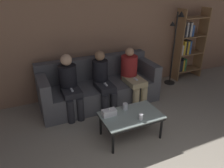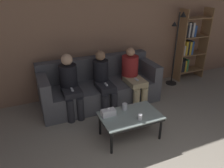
{
  "view_description": "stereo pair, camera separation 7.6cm",
  "coord_description": "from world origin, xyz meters",
  "px_view_note": "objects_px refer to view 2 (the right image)",
  "views": [
    {
      "loc": [
        -1.41,
        -0.47,
        2.32
      ],
      "look_at": [
        0.0,
        2.67,
        0.69
      ],
      "focal_mm": 35.0,
      "sensor_mm": 36.0,
      "label": 1
    },
    {
      "loc": [
        -1.34,
        -0.5,
        2.32
      ],
      "look_at": [
        0.0,
        2.67,
        0.69
      ],
      "focal_mm": 35.0,
      "sensor_mm": 36.0,
      "label": 2
    }
  ],
  "objects_px": {
    "cup_near_right": "(125,107)",
    "seated_person_mid_right": "(132,74)",
    "standing_lamp": "(177,42)",
    "coffee_table": "(130,117)",
    "seated_person_left_end": "(70,83)",
    "couch": "(99,87)",
    "cup_near_left": "(140,117)",
    "tissue_box": "(108,113)",
    "bookshelf": "(189,46)",
    "seated_person_mid_left": "(103,79)"
  },
  "relations": [
    {
      "from": "coffee_table",
      "to": "seated_person_left_end",
      "type": "xyz_separation_m",
      "value": [
        -0.69,
        1.09,
        0.25
      ]
    },
    {
      "from": "coffee_table",
      "to": "cup_near_right",
      "type": "relative_size",
      "value": 8.93
    },
    {
      "from": "tissue_box",
      "to": "coffee_table",
      "type": "bearing_deg",
      "value": -20.32
    },
    {
      "from": "cup_near_left",
      "to": "cup_near_right",
      "type": "distance_m",
      "value": 0.36
    },
    {
      "from": "standing_lamp",
      "to": "seated_person_mid_right",
      "type": "xyz_separation_m",
      "value": [
        -1.32,
        -0.37,
        -0.45
      ]
    },
    {
      "from": "tissue_box",
      "to": "seated_person_mid_right",
      "type": "height_order",
      "value": "seated_person_mid_right"
    },
    {
      "from": "coffee_table",
      "to": "cup_near_left",
      "type": "height_order",
      "value": "cup_near_left"
    },
    {
      "from": "cup_near_right",
      "to": "seated_person_mid_right",
      "type": "height_order",
      "value": "seated_person_mid_right"
    },
    {
      "from": "cup_near_left",
      "to": "standing_lamp",
      "type": "height_order",
      "value": "standing_lamp"
    },
    {
      "from": "couch",
      "to": "seated_person_left_end",
      "type": "bearing_deg",
      "value": -162.19
    },
    {
      "from": "standing_lamp",
      "to": "cup_near_left",
      "type": "bearing_deg",
      "value": -138.79
    },
    {
      "from": "couch",
      "to": "seated_person_mid_right",
      "type": "distance_m",
      "value": 0.73
    },
    {
      "from": "tissue_box",
      "to": "seated_person_mid_right",
      "type": "distance_m",
      "value": 1.32
    },
    {
      "from": "cup_near_left",
      "to": "standing_lamp",
      "type": "bearing_deg",
      "value": 41.21
    },
    {
      "from": "couch",
      "to": "standing_lamp",
      "type": "height_order",
      "value": "standing_lamp"
    },
    {
      "from": "seated_person_mid_right",
      "to": "bookshelf",
      "type": "bearing_deg",
      "value": 15.7
    },
    {
      "from": "cup_near_right",
      "to": "standing_lamp",
      "type": "height_order",
      "value": "standing_lamp"
    },
    {
      "from": "seated_person_left_end",
      "to": "coffee_table",
      "type": "bearing_deg",
      "value": -57.56
    },
    {
      "from": "couch",
      "to": "seated_person_mid_right",
      "type": "xyz_separation_m",
      "value": [
        0.64,
        -0.23,
        0.27
      ]
    },
    {
      "from": "coffee_table",
      "to": "seated_person_left_end",
      "type": "height_order",
      "value": "seated_person_left_end"
    },
    {
      "from": "tissue_box",
      "to": "standing_lamp",
      "type": "bearing_deg",
      "value": 30.51
    },
    {
      "from": "standing_lamp",
      "to": "seated_person_mid_left",
      "type": "xyz_separation_m",
      "value": [
        -1.96,
        -0.38,
        -0.46
      ]
    },
    {
      "from": "seated_person_left_end",
      "to": "seated_person_mid_left",
      "type": "distance_m",
      "value": 0.64
    },
    {
      "from": "standing_lamp",
      "to": "cup_near_right",
      "type": "bearing_deg",
      "value": -146.84
    },
    {
      "from": "standing_lamp",
      "to": "seated_person_mid_left",
      "type": "distance_m",
      "value": 2.05
    },
    {
      "from": "standing_lamp",
      "to": "seated_person_left_end",
      "type": "distance_m",
      "value": 2.66
    },
    {
      "from": "bookshelf",
      "to": "seated_person_mid_right",
      "type": "xyz_separation_m",
      "value": [
        -1.83,
        -0.51,
        -0.27
      ]
    },
    {
      "from": "standing_lamp",
      "to": "couch",
      "type": "bearing_deg",
      "value": -175.83
    },
    {
      "from": "tissue_box",
      "to": "bookshelf",
      "type": "distance_m",
      "value": 3.13
    },
    {
      "from": "standing_lamp",
      "to": "coffee_table",
      "type": "bearing_deg",
      "value": -143.11
    },
    {
      "from": "cup_near_right",
      "to": "standing_lamp",
      "type": "xyz_separation_m",
      "value": [
        1.92,
        1.26,
        0.59
      ]
    },
    {
      "from": "bookshelf",
      "to": "seated_person_mid_right",
      "type": "relative_size",
      "value": 1.56
    },
    {
      "from": "couch",
      "to": "tissue_box",
      "type": "distance_m",
      "value": 1.21
    },
    {
      "from": "cup_near_left",
      "to": "seated_person_left_end",
      "type": "distance_m",
      "value": 1.48
    },
    {
      "from": "couch",
      "to": "standing_lamp",
      "type": "distance_m",
      "value": 2.1
    },
    {
      "from": "standing_lamp",
      "to": "seated_person_mid_left",
      "type": "bearing_deg",
      "value": -169.11
    },
    {
      "from": "couch",
      "to": "seated_person_left_end",
      "type": "xyz_separation_m",
      "value": [
        -0.64,
        -0.21,
        0.29
      ]
    },
    {
      "from": "cup_near_left",
      "to": "cup_near_right",
      "type": "bearing_deg",
      "value": 103.12
    },
    {
      "from": "couch",
      "to": "cup_near_left",
      "type": "distance_m",
      "value": 1.48
    },
    {
      "from": "bookshelf",
      "to": "seated_person_mid_left",
      "type": "xyz_separation_m",
      "value": [
        -2.47,
        -0.52,
        -0.27
      ]
    },
    {
      "from": "cup_near_right",
      "to": "seated_person_mid_right",
      "type": "bearing_deg",
      "value": 55.82
    },
    {
      "from": "tissue_box",
      "to": "seated_person_mid_right",
      "type": "bearing_deg",
      "value": 45.98
    },
    {
      "from": "seated_person_mid_right",
      "to": "tissue_box",
      "type": "bearing_deg",
      "value": -134.02
    },
    {
      "from": "seated_person_mid_left",
      "to": "seated_person_mid_right",
      "type": "relative_size",
      "value": 1.01
    },
    {
      "from": "seated_person_mid_left",
      "to": "cup_near_left",
      "type": "bearing_deg",
      "value": -84.3
    },
    {
      "from": "tissue_box",
      "to": "bookshelf",
      "type": "bearing_deg",
      "value": 28.0
    },
    {
      "from": "standing_lamp",
      "to": "seated_person_mid_right",
      "type": "height_order",
      "value": "standing_lamp"
    },
    {
      "from": "bookshelf",
      "to": "standing_lamp",
      "type": "xyz_separation_m",
      "value": [
        -0.51,
        -0.14,
        0.18
      ]
    },
    {
      "from": "seated_person_mid_left",
      "to": "coffee_table",
      "type": "bearing_deg",
      "value": -87.26
    },
    {
      "from": "bookshelf",
      "to": "standing_lamp",
      "type": "height_order",
      "value": "bookshelf"
    }
  ]
}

